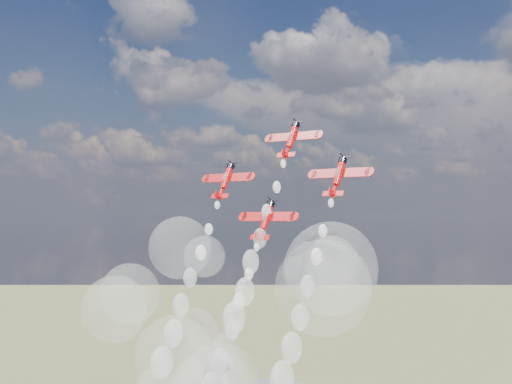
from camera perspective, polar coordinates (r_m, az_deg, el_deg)
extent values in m
cylinder|color=red|center=(153.44, 2.91, 4.44)|extent=(1.46, 3.91, 5.45)
cylinder|color=black|center=(154.92, 3.19, 5.33)|extent=(1.67, 1.96, 1.72)
cube|color=red|center=(153.84, 3.00, 4.46)|extent=(12.71, 1.21, 1.93)
cube|color=white|center=(155.80, 1.96, 4.35)|extent=(5.00, 0.31, 0.52)
cube|color=white|center=(152.10, 4.12, 4.51)|extent=(5.00, 0.31, 0.52)
cube|color=red|center=(151.02, 2.41, 3.01)|extent=(4.59, 0.67, 1.06)
cube|color=red|center=(150.39, 2.25, 3.10)|extent=(0.15, 2.21, 2.04)
ellipsoid|color=silver|center=(153.00, 2.79, 4.53)|extent=(1.15, 2.15, 2.76)
cone|color=red|center=(151.50, 2.51, 3.25)|extent=(1.46, 2.59, 3.08)
cylinder|color=red|center=(156.99, -2.37, 1.13)|extent=(1.46, 3.91, 5.45)
cylinder|color=black|center=(158.26, -2.05, 2.03)|extent=(1.67, 1.96, 1.72)
cube|color=red|center=(157.36, -2.26, 1.16)|extent=(12.71, 1.21, 1.93)
cube|color=white|center=(159.58, -3.21, 1.10)|extent=(5.00, 0.31, 0.52)
cube|color=white|center=(155.35, -1.24, 1.18)|extent=(5.00, 0.31, 0.52)
cube|color=red|center=(154.93, -2.92, -0.31)|extent=(4.59, 0.67, 1.06)
cube|color=red|center=(154.32, -3.10, -0.23)|extent=(0.15, 2.21, 2.04)
ellipsoid|color=silver|center=(156.56, -2.49, 1.21)|extent=(1.15, 2.15, 2.76)
cone|color=red|center=(155.34, -2.80, -0.07)|extent=(1.46, 2.59, 3.08)
cylinder|color=red|center=(141.37, 6.66, 1.49)|extent=(1.46, 3.91, 5.45)
cylinder|color=black|center=(142.78, 6.93, 2.48)|extent=(1.67, 1.96, 1.72)
cube|color=red|center=(141.78, 6.75, 1.52)|extent=(12.71, 1.21, 1.93)
cube|color=white|center=(143.57, 5.57, 1.45)|extent=(5.00, 0.31, 0.52)
cube|color=white|center=(140.25, 8.00, 1.54)|extent=(5.00, 0.31, 0.52)
cube|color=red|center=(139.08, 6.18, -0.11)|extent=(4.59, 0.67, 1.06)
cube|color=red|center=(138.40, 6.02, -0.02)|extent=(0.15, 2.21, 2.04)
ellipsoid|color=silver|center=(140.90, 6.55, 1.58)|extent=(1.15, 2.15, 2.76)
cone|color=red|center=(139.53, 6.28, 0.16)|extent=(1.46, 2.59, 3.08)
cylinder|color=red|center=(144.52, 0.86, -2.02)|extent=(1.46, 3.91, 5.45)
cylinder|color=black|center=(145.70, 1.18, -1.02)|extent=(1.67, 1.96, 1.72)
cube|color=red|center=(144.90, 0.96, -1.98)|extent=(12.71, 1.21, 1.93)
cube|color=white|center=(146.98, -0.11, -2.01)|extent=(5.00, 0.31, 0.52)
cube|color=white|center=(143.06, 2.12, -2.00)|extent=(5.00, 0.31, 0.52)
cube|color=red|center=(142.60, 0.30, -3.64)|extent=(4.59, 0.67, 1.06)
cube|color=red|center=(141.96, 0.12, -3.57)|extent=(0.15, 2.21, 2.04)
ellipsoid|color=silver|center=(144.06, 0.73, -1.95)|extent=(1.15, 2.15, 2.76)
cone|color=red|center=(142.99, 0.42, -3.36)|extent=(1.46, 2.59, 3.08)
sphere|color=white|center=(150.12, 2.19, 2.28)|extent=(1.04, 1.04, 1.04)
sphere|color=white|center=(147.46, 1.67, 0.40)|extent=(1.50, 1.50, 1.50)
sphere|color=white|center=(145.02, 0.89, -1.61)|extent=(1.96, 1.96, 1.96)
sphere|color=white|center=(142.73, 0.33, -3.72)|extent=(2.42, 2.42, 2.42)
sphere|color=white|center=(140.92, -0.43, -5.61)|extent=(2.88, 2.88, 2.88)
sphere|color=white|center=(139.10, -0.91, -8.00)|extent=(3.34, 3.34, 3.34)
sphere|color=white|center=(137.37, -1.76, -10.02)|extent=(3.80, 3.80, 3.80)
sphere|color=white|center=(135.57, -2.54, -12.65)|extent=(4.26, 4.26, 4.26)
sphere|color=white|center=(134.88, -3.15, -14.73)|extent=(4.72, 4.72, 4.72)
sphere|color=white|center=(154.16, -3.12, -1.05)|extent=(1.04, 1.04, 1.04)
sphere|color=white|center=(152.03, -3.80, -2.98)|extent=(1.50, 1.50, 1.50)
sphere|color=white|center=(150.05, -4.43, -4.87)|extent=(1.96, 1.96, 1.96)
sphere|color=white|center=(147.94, -5.29, -6.82)|extent=(2.42, 2.42, 2.42)
sphere|color=white|center=(146.90, -6.03, -9.00)|extent=(2.88, 2.88, 2.88)
sphere|color=white|center=(144.95, -6.63, -11.19)|extent=(3.34, 3.34, 3.34)
sphere|color=white|center=(144.15, -7.53, -13.38)|extent=(3.80, 3.80, 3.80)
sphere|color=white|center=(138.15, 6.01, -0.88)|extent=(1.04, 1.04, 1.04)
sphere|color=white|center=(135.83, 5.36, -3.11)|extent=(1.50, 1.50, 1.50)
sphere|color=white|center=(133.72, 4.85, -5.17)|extent=(1.96, 1.96, 1.96)
sphere|color=white|center=(131.89, 4.13, -7.53)|extent=(2.42, 2.42, 2.42)
sphere|color=white|center=(129.83, 3.56, -9.99)|extent=(2.88, 2.88, 2.88)
sphere|color=white|center=(128.16, 2.87, -12.33)|extent=(3.34, 3.34, 3.34)
sphere|color=white|center=(127.35, 2.11, -14.71)|extent=(3.80, 3.80, 3.80)
sphere|color=white|center=(141.92, 0.06, -4.41)|extent=(1.04, 1.04, 1.04)
sphere|color=white|center=(139.87, -0.57, -6.57)|extent=(1.50, 1.50, 1.50)
sphere|color=white|center=(138.21, -1.37, -8.70)|extent=(1.96, 1.96, 1.96)
sphere|color=white|center=(136.73, -1.89, -10.96)|extent=(2.42, 2.42, 2.42)
sphere|color=white|center=(135.49, -2.90, -13.35)|extent=(2.88, 2.88, 2.88)
sphere|color=white|center=(166.96, 6.06, -5.69)|extent=(12.79, 12.79, 12.79)
sphere|color=white|center=(188.11, -4.16, -5.16)|extent=(11.00, 11.00, 11.00)
sphere|color=white|center=(162.89, 6.03, -6.11)|extent=(21.39, 21.39, 21.39)
sphere|color=white|center=(179.80, -10.05, -8.01)|extent=(14.97, 14.97, 14.97)
sphere|color=white|center=(157.55, 5.42, -7.65)|extent=(21.34, 21.34, 21.34)
sphere|color=white|center=(194.10, -4.97, -11.24)|extent=(13.31, 13.31, 13.31)
sphere|color=white|center=(189.92, -6.50, -12.90)|extent=(21.03, 21.03, 21.03)
sphere|color=white|center=(182.66, -11.25, -9.18)|extent=(16.67, 16.67, 16.67)
sphere|color=white|center=(191.19, -6.12, -4.45)|extent=(16.76, 16.76, 16.76)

